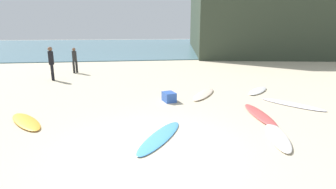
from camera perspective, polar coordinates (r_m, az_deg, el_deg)
name	(u,v)px	position (r m, az deg, el deg)	size (l,w,h in m)	color
ground_plane	(155,148)	(6.66, -2.79, -11.48)	(120.00, 120.00, 0.00)	beige
ocean_water	(131,45)	(43.44, -7.94, 10.42)	(120.00, 40.00, 0.08)	slate
coastal_headland	(308,12)	(39.13, 27.85, 15.48)	(28.60, 24.55, 9.54)	#333D2D
surfboard_0	(160,137)	(7.22, -1.70, -9.09)	(0.55, 2.48, 0.06)	#4695E0
surfboard_1	(26,121)	(9.40, -28.26, -5.13)	(0.57, 2.11, 0.09)	gold
surfboard_2	(258,91)	(12.95, 18.77, 0.80)	(0.54, 1.99, 0.08)	white
surfboard_3	(278,136)	(7.79, 22.55, -8.34)	(0.50, 2.03, 0.09)	silver
surfboard_4	(259,115)	(9.44, 19.09, -4.09)	(0.49, 2.46, 0.09)	#D35150
surfboard_5	(292,104)	(11.19, 25.12, -1.91)	(0.56, 2.41, 0.06)	white
surfboard_6	(204,94)	(11.71, 7.68, 0.08)	(0.57, 2.38, 0.09)	#F7DEC5
beachgoer_near	(75,59)	(18.14, -19.46, 7.19)	(0.39, 0.39, 1.63)	black
beachgoer_mid	(51,62)	(16.05, -23.83, 6.50)	(0.36, 0.36, 1.86)	black
beach_cooler	(169,97)	(10.58, 0.22, -0.52)	(0.59, 0.43, 0.38)	#2D56B2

